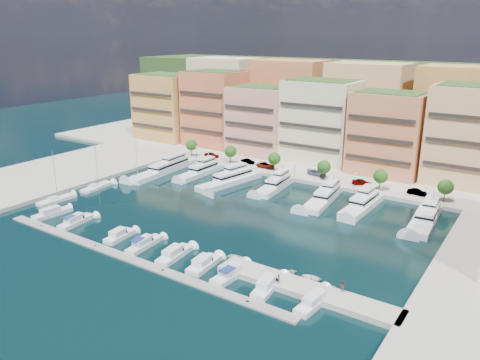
{
  "coord_description": "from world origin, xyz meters",
  "views": [
    {
      "loc": [
        58.9,
        -83.8,
        40.42
      ],
      "look_at": [
        -2.38,
        6.89,
        6.0
      ],
      "focal_mm": 35.0,
      "sensor_mm": 36.0,
      "label": 1
    }
  ],
  "objects_px": {
    "lamppost_3": "(355,178)",
    "yacht_1": "(201,171)",
    "cruiser_6": "(204,264)",
    "tender_1": "(292,271)",
    "cruiser_5": "(174,255)",
    "car_1": "(248,161)",
    "car_3": "(317,173)",
    "car_4": "(361,182)",
    "sailboat_2": "(136,179)",
    "cruiser_0": "(52,213)",
    "cruiser_7": "(232,274)",
    "cruiser_9": "(315,302)",
    "cruiser_8": "(268,286)",
    "tender_2": "(312,278)",
    "yacht_4": "(324,197)",
    "yacht_3": "(276,185)",
    "tender_3": "(331,286)",
    "tree_5": "(446,187)",
    "yacht_2": "(231,179)",
    "cruiser_4": "(144,244)",
    "tender_0": "(238,258)",
    "sailboat_0": "(56,200)",
    "car_0": "(212,155)",
    "cruiser_1": "(76,221)",
    "yacht_6": "(426,217)",
    "car_5": "(417,192)",
    "tree_2": "(274,159)",
    "cruiser_3": "(119,236)",
    "lamppost_1": "(242,158)",
    "yacht_0": "(165,168)",
    "lamppost_2": "(295,168)",
    "tree_0": "(191,145)",
    "tree_1": "(230,151)",
    "car_2": "(266,165)",
    "lamppost_0": "(196,151)",
    "person_1": "(342,286)",
    "tree_4": "(381,176)"
  },
  "relations": [
    {
      "from": "lamppost_3",
      "to": "yacht_1",
      "type": "xyz_separation_m",
      "value": [
        -43.68,
        -10.53,
        -2.73
      ]
    },
    {
      "from": "cruiser_6",
      "to": "tender_1",
      "type": "relative_size",
      "value": 5.17
    },
    {
      "from": "cruiser_5",
      "to": "car_1",
      "type": "bearing_deg",
      "value": 110.8
    },
    {
      "from": "car_3",
      "to": "car_4",
      "type": "distance_m",
      "value": 13.97
    },
    {
      "from": "sailboat_2",
      "to": "yacht_1",
      "type": "bearing_deg",
      "value": 51.84
    },
    {
      "from": "cruiser_0",
      "to": "car_3",
      "type": "distance_m",
      "value": 71.95
    },
    {
      "from": "cruiser_7",
      "to": "cruiser_9",
      "type": "height_order",
      "value": "cruiser_7"
    },
    {
      "from": "cruiser_8",
      "to": "tender_2",
      "type": "height_order",
      "value": "cruiser_8"
    },
    {
      "from": "yacht_4",
      "to": "car_3",
      "type": "relative_size",
      "value": 3.53
    },
    {
      "from": "cruiser_7",
      "to": "yacht_3",
      "type": "bearing_deg",
      "value": 111.01
    },
    {
      "from": "tender_3",
      "to": "car_1",
      "type": "height_order",
      "value": "car_1"
    },
    {
      "from": "tree_5",
      "to": "car_3",
      "type": "bearing_deg",
      "value": 175.69
    },
    {
      "from": "yacht_2",
      "to": "car_3",
      "type": "distance_m",
      "value": 25.05
    },
    {
      "from": "sailboat_2",
      "to": "cruiser_5",
      "type": "bearing_deg",
      "value": -36.12
    },
    {
      "from": "cruiser_4",
      "to": "tender_3",
      "type": "xyz_separation_m",
      "value": [
        37.01,
        6.11,
        -0.18
      ]
    },
    {
      "from": "tender_0",
      "to": "yacht_2",
      "type": "bearing_deg",
      "value": 33.94
    },
    {
      "from": "tender_0",
      "to": "cruiser_0",
      "type": "bearing_deg",
      "value": 94.13
    },
    {
      "from": "yacht_3",
      "to": "yacht_4",
      "type": "distance_m",
      "value": 15.11
    },
    {
      "from": "sailboat_0",
      "to": "tender_1",
      "type": "xyz_separation_m",
      "value": [
        66.58,
        0.66,
        0.1
      ]
    },
    {
      "from": "tender_1",
      "to": "car_0",
      "type": "height_order",
      "value": "car_0"
    },
    {
      "from": "cruiser_1",
      "to": "tender_0",
      "type": "xyz_separation_m",
      "value": [
        39.6,
        5.62,
        -0.15
      ]
    },
    {
      "from": "yacht_1",
      "to": "cruiser_9",
      "type": "relative_size",
      "value": 1.97
    },
    {
      "from": "yacht_2",
      "to": "cruiser_5",
      "type": "distance_m",
      "value": 46.77
    },
    {
      "from": "yacht_6",
      "to": "car_1",
      "type": "xyz_separation_m",
      "value": [
        -57.98,
        16.01,
        0.54
      ]
    },
    {
      "from": "tender_3",
      "to": "car_0",
      "type": "xyz_separation_m",
      "value": [
        -66.2,
        54.07,
        1.47
      ]
    },
    {
      "from": "cruiser_8",
      "to": "tender_2",
      "type": "bearing_deg",
      "value": 55.71
    },
    {
      "from": "yacht_3",
      "to": "car_5",
      "type": "distance_m",
      "value": 36.31
    },
    {
      "from": "tree_2",
      "to": "cruiser_6",
      "type": "xyz_separation_m",
      "value": [
        18.94,
        -58.08,
        -4.2
      ]
    },
    {
      "from": "cruiser_3",
      "to": "car_4",
      "type": "distance_m",
      "value": 66.38
    },
    {
      "from": "lamppost_1",
      "to": "sailboat_2",
      "type": "relative_size",
      "value": 0.32
    },
    {
      "from": "yacht_0",
      "to": "yacht_4",
      "type": "xyz_separation_m",
      "value": [
        51.01,
        3.0,
        -0.12
      ]
    },
    {
      "from": "yacht_4",
      "to": "tender_3",
      "type": "relative_size",
      "value": 13.9
    },
    {
      "from": "lamppost_2",
      "to": "lamppost_3",
      "type": "bearing_deg",
      "value": 0.0
    },
    {
      "from": "tree_5",
      "to": "yacht_4",
      "type": "relative_size",
      "value": 0.28
    },
    {
      "from": "tree_0",
      "to": "tree_5",
      "type": "bearing_deg",
      "value": 0.0
    },
    {
      "from": "car_0",
      "to": "tender_3",
      "type": "bearing_deg",
      "value": -136.17
    },
    {
      "from": "tree_2",
      "to": "tree_0",
      "type": "bearing_deg",
      "value": 180.0
    },
    {
      "from": "sailboat_2",
      "to": "car_5",
      "type": "height_order",
      "value": "sailboat_2"
    },
    {
      "from": "tree_1",
      "to": "car_2",
      "type": "xyz_separation_m",
      "value": [
        12.37,
        1.25,
        -2.92
      ]
    },
    {
      "from": "tender_0",
      "to": "lamppost_3",
      "type": "bearing_deg",
      "value": -6.4
    },
    {
      "from": "lamppost_0",
      "to": "yacht_6",
      "type": "bearing_deg",
      "value": -8.62
    },
    {
      "from": "cruiser_3",
      "to": "cruiser_1",
      "type": "bearing_deg",
      "value": -179.83
    },
    {
      "from": "tree_1",
      "to": "tree_2",
      "type": "bearing_deg",
      "value": 0.0
    },
    {
      "from": "cruiser_1",
      "to": "tender_1",
      "type": "bearing_deg",
      "value": 8.1
    },
    {
      "from": "cruiser_0",
      "to": "car_4",
      "type": "height_order",
      "value": "car_4"
    },
    {
      "from": "yacht_3",
      "to": "person_1",
      "type": "bearing_deg",
      "value": -48.96
    },
    {
      "from": "yacht_2",
      "to": "cruiser_6",
      "type": "distance_m",
      "value": 49.78
    },
    {
      "from": "sailboat_2",
      "to": "tender_1",
      "type": "bearing_deg",
      "value": -20.22
    },
    {
      "from": "yacht_1",
      "to": "person_1",
      "type": "distance_m",
      "value": 73.49
    },
    {
      "from": "tree_4",
      "to": "lamppost_1",
      "type": "bearing_deg",
      "value": -176.87
    }
  ]
}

